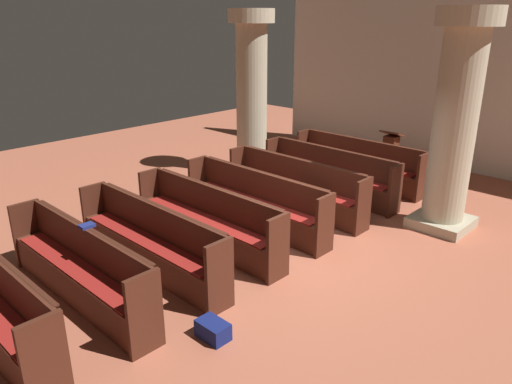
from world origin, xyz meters
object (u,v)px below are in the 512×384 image
object	(u,v)px
pew_row_5	(150,238)
lectern	(390,157)
pew_row_2	(295,185)
pew_row_1	(329,172)
pillar_far_side	(252,91)
pew_row_6	(79,265)
pew_row_4	(208,217)
pillar_aisle_side	(455,120)
hymn_book	(87,226)
pew_row_0	(358,161)
pew_row_3	(255,199)
kneeler_box_navy	(213,330)

from	to	relation	value
pew_row_5	lectern	world-z (taller)	lectern
pew_row_2	pew_row_1	bearing A→B (deg)	90.00
pew_row_2	pillar_far_side	distance (m)	2.98
pew_row_6	pew_row_4	bearing A→B (deg)	90.00
pillar_aisle_side	hymn_book	xyz separation A→B (m)	(-2.41, -5.35, -0.91)
pew_row_4	lectern	xyz separation A→B (m)	(0.24, 5.32, -0.06)
pew_row_6	hymn_book	size ratio (longest dim) A/B	16.58
pew_row_4	pew_row_5	bearing A→B (deg)	-90.00
pew_row_2	lectern	distance (m)	3.15
pew_row_6	pillar_far_side	bearing A→B (deg)	112.65
pillar_aisle_side	pew_row_0	bearing A→B (deg)	157.33
pew_row_0	hymn_book	world-z (taller)	hymn_book
pew_row_1	pew_row_5	xyz separation A→B (m)	(0.00, -4.35, 0.00)
pew_row_1	pillar_far_side	xyz separation A→B (m)	(-2.33, 0.14, 1.39)
pew_row_3	pillar_far_side	size ratio (longest dim) A/B	0.84
pew_row_1	lectern	size ratio (longest dim) A/B	2.84
pew_row_4	pillar_far_side	distance (m)	4.35
kneeler_box_navy	lectern	bearing A→B (deg)	103.13
pew_row_2	pew_row_5	bearing A→B (deg)	-90.00
lectern	pew_row_4	bearing A→B (deg)	-92.59
pew_row_5	hymn_book	xyz separation A→B (m)	(-0.03, -0.90, 0.48)
lectern	pew_row_1	bearing A→B (deg)	-96.68
pew_row_0	pillar_aisle_side	bearing A→B (deg)	-22.67
pew_row_1	lectern	world-z (taller)	lectern
pew_row_0	pew_row_3	bearing A→B (deg)	-90.00
pew_row_4	pew_row_5	world-z (taller)	same
pew_row_1	pew_row_0	bearing A→B (deg)	90.00
pew_row_4	hymn_book	distance (m)	2.05
pew_row_0	pew_row_4	distance (m)	4.35
pew_row_3	pew_row_2	bearing A→B (deg)	90.00
pew_row_0	pew_row_5	bearing A→B (deg)	-90.00
pillar_far_side	pew_row_0	bearing A→B (deg)	22.25
pew_row_1	hymn_book	world-z (taller)	hymn_book
pew_row_1	pew_row_2	bearing A→B (deg)	-90.00
pillar_far_side	lectern	bearing A→B (deg)	36.80
pillar_far_side	hymn_book	distance (m)	5.93
lectern	pew_row_2	bearing A→B (deg)	-94.38
pillar_aisle_side	pew_row_3	bearing A→B (deg)	-136.29
pew_row_4	lectern	bearing A→B (deg)	87.41
pillar_aisle_side	pew_row_4	bearing A→B (deg)	-125.27
pew_row_1	kneeler_box_navy	distance (m)	5.15
pillar_far_side	lectern	size ratio (longest dim) A/B	3.39
pew_row_2	lectern	xyz separation A→B (m)	(0.24, 3.15, -0.06)
pew_row_6	hymn_book	bearing A→B (deg)	99.10
pew_row_5	lectern	size ratio (longest dim) A/B	2.84
lectern	pew_row_6	bearing A→B (deg)	-91.84
pew_row_4	hymn_book	size ratio (longest dim) A/B	16.58
pew_row_4	pillar_far_side	world-z (taller)	pillar_far_side
pew_row_2	lectern	bearing A→B (deg)	85.62
pew_row_0	pillar_far_side	size ratio (longest dim) A/B	0.84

